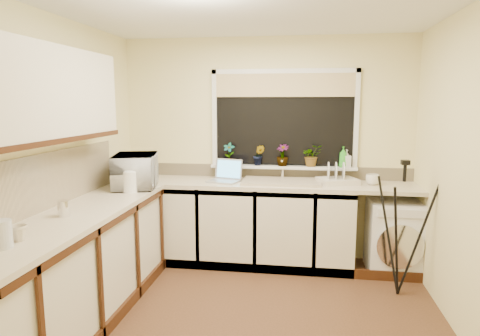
# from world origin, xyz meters

# --- Properties ---
(floor) EXTENTS (3.20, 3.20, 0.00)m
(floor) POSITION_xyz_m (0.00, 0.00, 0.00)
(floor) COLOR brown
(floor) RESTS_ON ground
(ceiling) EXTENTS (3.20, 3.20, 0.00)m
(ceiling) POSITION_xyz_m (0.00, 0.00, 2.45)
(ceiling) COLOR white
(ceiling) RESTS_ON ground
(wall_back) EXTENTS (3.20, 0.00, 3.20)m
(wall_back) POSITION_xyz_m (0.00, 1.50, 1.23)
(wall_back) COLOR #F3E6A2
(wall_back) RESTS_ON ground
(wall_front) EXTENTS (3.20, 0.00, 3.20)m
(wall_front) POSITION_xyz_m (0.00, -1.50, 1.23)
(wall_front) COLOR #F3E6A2
(wall_front) RESTS_ON ground
(wall_left) EXTENTS (0.00, 3.00, 3.00)m
(wall_left) POSITION_xyz_m (-1.60, 0.00, 1.23)
(wall_left) COLOR #F3E6A2
(wall_left) RESTS_ON ground
(wall_right) EXTENTS (0.00, 3.00, 3.00)m
(wall_right) POSITION_xyz_m (1.60, 0.00, 1.23)
(wall_right) COLOR #F3E6A2
(wall_right) RESTS_ON ground
(base_cabinet_back) EXTENTS (2.55, 0.60, 0.86)m
(base_cabinet_back) POSITION_xyz_m (-0.33, 1.20, 0.43)
(base_cabinet_back) COLOR silver
(base_cabinet_back) RESTS_ON floor
(base_cabinet_left) EXTENTS (0.54, 2.40, 0.86)m
(base_cabinet_left) POSITION_xyz_m (-1.30, -0.30, 0.43)
(base_cabinet_left) COLOR silver
(base_cabinet_left) RESTS_ON floor
(worktop_back) EXTENTS (3.20, 0.60, 0.04)m
(worktop_back) POSITION_xyz_m (0.00, 1.20, 0.88)
(worktop_back) COLOR beige
(worktop_back) RESTS_ON base_cabinet_back
(worktop_left) EXTENTS (0.60, 2.40, 0.04)m
(worktop_left) POSITION_xyz_m (-1.30, -0.30, 0.88)
(worktop_left) COLOR beige
(worktop_left) RESTS_ON base_cabinet_left
(upper_cabinet) EXTENTS (0.28, 1.90, 0.70)m
(upper_cabinet) POSITION_xyz_m (-1.44, -0.45, 1.80)
(upper_cabinet) COLOR silver
(upper_cabinet) RESTS_ON wall_left
(splashback_left) EXTENTS (0.02, 2.40, 0.45)m
(splashback_left) POSITION_xyz_m (-1.59, -0.30, 1.12)
(splashback_left) COLOR beige
(splashback_left) RESTS_ON wall_left
(splashback_back) EXTENTS (3.20, 0.02, 0.14)m
(splashback_back) POSITION_xyz_m (0.00, 1.49, 0.97)
(splashback_back) COLOR beige
(splashback_back) RESTS_ON wall_back
(window_glass) EXTENTS (1.50, 0.02, 1.00)m
(window_glass) POSITION_xyz_m (0.20, 1.49, 1.55)
(window_glass) COLOR black
(window_glass) RESTS_ON wall_back
(window_blind) EXTENTS (1.50, 0.02, 0.25)m
(window_blind) POSITION_xyz_m (0.20, 1.46, 1.92)
(window_blind) COLOR tan
(window_blind) RESTS_ON wall_back
(windowsill) EXTENTS (1.60, 0.14, 0.03)m
(windowsill) POSITION_xyz_m (0.20, 1.43, 1.04)
(windowsill) COLOR white
(windowsill) RESTS_ON wall_back
(sink) EXTENTS (0.82, 0.46, 0.03)m
(sink) POSITION_xyz_m (0.20, 1.20, 0.91)
(sink) COLOR tan
(sink) RESTS_ON worktop_back
(faucet) EXTENTS (0.03, 0.03, 0.24)m
(faucet) POSITION_xyz_m (0.20, 1.38, 1.02)
(faucet) COLOR silver
(faucet) RESTS_ON worktop_back
(washing_machine) EXTENTS (0.53, 0.52, 0.76)m
(washing_machine) POSITION_xyz_m (1.37, 1.18, 0.38)
(washing_machine) COLOR white
(washing_machine) RESTS_ON floor
(laptop) EXTENTS (0.38, 0.35, 0.23)m
(laptop) POSITION_xyz_m (-0.40, 1.20, 0.96)
(laptop) COLOR #ADADB5
(laptop) RESTS_ON worktop_back
(kettle) EXTENTS (0.15, 0.15, 0.19)m
(kettle) POSITION_xyz_m (-1.19, 0.52, 1.00)
(kettle) COLOR white
(kettle) RESTS_ON worktop_left
(dish_rack) EXTENTS (0.46, 0.40, 0.06)m
(dish_rack) POSITION_xyz_m (0.78, 1.23, 0.93)
(dish_rack) COLOR beige
(dish_rack) RESTS_ON worktop_back
(tripod) EXTENTS (0.67, 0.67, 1.24)m
(tripod) POSITION_xyz_m (1.31, 0.62, 0.62)
(tripod) COLOR black
(tripod) RESTS_ON floor
(glass_jug) EXTENTS (0.11, 0.11, 0.17)m
(glass_jug) POSITION_xyz_m (-1.31, -1.08, 0.98)
(glass_jug) COLOR silver
(glass_jug) RESTS_ON worktop_left
(steel_jar) EXTENTS (0.09, 0.09, 0.12)m
(steel_jar) POSITION_xyz_m (-1.34, -0.38, 0.96)
(steel_jar) COLOR silver
(steel_jar) RESTS_ON worktop_left
(microwave) EXTENTS (0.54, 0.68, 0.33)m
(microwave) POSITION_xyz_m (-1.24, 0.77, 1.06)
(microwave) COLOR white
(microwave) RESTS_ON worktop_left
(plant_a) EXTENTS (0.14, 0.10, 0.25)m
(plant_a) POSITION_xyz_m (-0.40, 1.40, 1.17)
(plant_a) COLOR #999999
(plant_a) RESTS_ON windowsill
(plant_b) EXTENTS (0.13, 0.10, 0.23)m
(plant_b) POSITION_xyz_m (-0.07, 1.41, 1.16)
(plant_b) COLOR #999999
(plant_b) RESTS_ON windowsill
(plant_c) EXTENTS (0.16, 0.16, 0.24)m
(plant_c) POSITION_xyz_m (0.19, 1.41, 1.17)
(plant_c) COLOR #999999
(plant_c) RESTS_ON windowsill
(plant_d) EXTENTS (0.26, 0.24, 0.24)m
(plant_d) POSITION_xyz_m (0.51, 1.41, 1.17)
(plant_d) COLOR #999999
(plant_d) RESTS_ON windowsill
(soap_bottle_green) EXTENTS (0.11, 0.11, 0.23)m
(soap_bottle_green) POSITION_xyz_m (0.84, 1.40, 1.16)
(soap_bottle_green) COLOR green
(soap_bottle_green) RESTS_ON windowsill
(soap_bottle_clear) EXTENTS (0.10, 0.10, 0.19)m
(soap_bottle_clear) POSITION_xyz_m (0.88, 1.42, 1.15)
(soap_bottle_clear) COLOR #999999
(soap_bottle_clear) RESTS_ON windowsill
(cup_back) EXTENTS (0.16, 0.16, 0.11)m
(cup_back) POSITION_xyz_m (1.13, 1.22, 0.95)
(cup_back) COLOR white
(cup_back) RESTS_ON worktop_back
(cup_left) EXTENTS (0.13, 0.13, 0.10)m
(cup_left) POSITION_xyz_m (-1.30, -0.94, 0.95)
(cup_left) COLOR beige
(cup_left) RESTS_ON worktop_left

